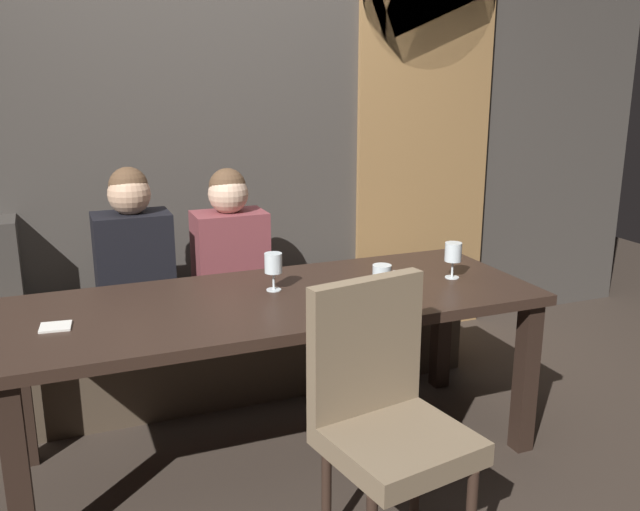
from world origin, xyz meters
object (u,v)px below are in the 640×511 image
object	(u,v)px
dining_table	(277,317)
diner_redhead	(133,251)
banquette_bench	(236,350)
diner_bearded	(230,245)
wine_glass_end_right	(382,277)
chair_near_side	(384,406)
wine_glass_center_front	(453,254)
wine_glass_end_left	(273,265)
fork_on_table	(400,276)
espresso_cup	(355,291)

from	to	relation	value
dining_table	diner_redhead	size ratio (longest dim) A/B	2.87
banquette_bench	diner_redhead	size ratio (longest dim) A/B	3.27
diner_bearded	wine_glass_end_right	world-z (taller)	diner_bearded
dining_table	diner_bearded	world-z (taller)	diner_bearded
chair_near_side	diner_redhead	world-z (taller)	diner_redhead
dining_table	wine_glass_center_front	bearing A→B (deg)	-2.73
diner_redhead	wine_glass_end_left	size ratio (longest dim) A/B	4.67
diner_bearded	fork_on_table	xyz separation A→B (m)	(0.62, -0.65, -0.05)
wine_glass_center_front	wine_glass_end_right	xyz separation A→B (m)	(-0.46, -0.21, 0.00)
diner_redhead	wine_glass_center_front	xyz separation A→B (m)	(1.31, -0.75, 0.04)
dining_table	diner_bearded	distance (m)	0.73
diner_redhead	banquette_bench	bearing A→B (deg)	-1.15
espresso_cup	diner_bearded	bearing A→B (deg)	110.30
wine_glass_end_left	wine_glass_end_right	size ratio (longest dim) A/B	1.00
diner_bearded	chair_near_side	bearing A→B (deg)	-84.18
banquette_bench	diner_bearded	world-z (taller)	diner_bearded
wine_glass_end_left	espresso_cup	world-z (taller)	wine_glass_end_left
banquette_bench	wine_glass_center_front	distance (m)	1.27
banquette_bench	diner_redhead	bearing A→B (deg)	178.85
espresso_cup	fork_on_table	bearing A→B (deg)	31.53
diner_bearded	wine_glass_end_right	size ratio (longest dim) A/B	4.48
wine_glass_end_left	espresso_cup	bearing A→B (deg)	-37.39
dining_table	diner_bearded	size ratio (longest dim) A/B	3.00
dining_table	banquette_bench	distance (m)	0.82
diner_redhead	diner_bearded	distance (m)	0.48
wine_glass_end_left	wine_glass_end_right	bearing A→B (deg)	-44.00
diner_redhead	diner_bearded	size ratio (longest dim) A/B	1.04
diner_bearded	wine_glass_center_front	world-z (taller)	diner_bearded
diner_bearded	banquette_bench	bearing A→B (deg)	-54.72
diner_redhead	espresso_cup	distance (m)	1.15
banquette_bench	diner_redhead	xyz separation A→B (m)	(-0.49, 0.01, 0.58)
banquette_bench	espresso_cup	size ratio (longest dim) A/B	20.83
fork_on_table	dining_table	bearing A→B (deg)	-164.47
banquette_bench	chair_near_side	bearing A→B (deg)	-84.52
banquette_bench	wine_glass_end_right	distance (m)	1.19
wine_glass_end_right	dining_table	bearing A→B (deg)	145.98
espresso_cup	fork_on_table	size ratio (longest dim) A/B	0.71
diner_redhead	wine_glass_center_front	bearing A→B (deg)	-29.72
diner_bearded	wine_glass_end_left	bearing A→B (deg)	-87.55
banquette_bench	wine_glass_end_left	bearing A→B (deg)	-88.41
wine_glass_end_left	wine_glass_end_right	world-z (taller)	same
chair_near_side	wine_glass_end_left	distance (m)	0.87
banquette_bench	diner_bearded	size ratio (longest dim) A/B	3.41
dining_table	wine_glass_center_front	size ratio (longest dim) A/B	13.41
fork_on_table	wine_glass_end_left	bearing A→B (deg)	-172.82
chair_near_side	diner_redhead	bearing A→B (deg)	113.54
diner_bearded	wine_glass_center_front	xyz separation A→B (m)	(0.84, -0.75, 0.06)
wine_glass_center_front	dining_table	bearing A→B (deg)	177.27
wine_glass_end_left	wine_glass_center_front	bearing A→B (deg)	-9.03
diner_bearded	wine_glass_center_front	distance (m)	1.13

